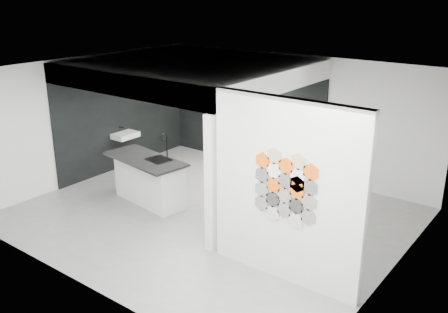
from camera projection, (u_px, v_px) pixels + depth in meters
floor at (211, 215)px, 9.72m from camera, size 7.00×6.00×0.01m
partition_panel at (286, 192)px, 7.23m from camera, size 2.45×0.15×2.80m
bay_clad_back at (244, 116)px, 12.31m from camera, size 4.40×0.04×2.35m
bay_clad_left at (124, 119)px, 12.07m from camera, size 0.04×4.00×2.35m
bulkhead at (191, 71)px, 10.38m from camera, size 4.40×4.00×0.40m
corner_column at (211, 185)px, 8.11m from camera, size 0.16×0.16×2.35m
fascia_beam at (121, 85)px, 8.93m from camera, size 4.40×0.16×0.40m
wall_basin at (125, 135)px, 11.89m from camera, size 0.40×0.60×0.12m
display_shelf at (245, 113)px, 12.13m from camera, size 3.00×0.15×0.04m
kitchen_island at (149, 179)px, 10.16m from camera, size 1.94×1.07×1.49m
stockpot at (207, 102)px, 12.78m from camera, size 0.28×0.28×0.17m
kettle at (290, 117)px, 11.39m from camera, size 0.22×0.22×0.16m
glass_bowl at (294, 119)px, 11.34m from camera, size 0.16×0.16×0.09m
glass_vase at (294, 117)px, 11.33m from camera, size 0.12×0.12×0.15m
bottle_dark at (230, 107)px, 12.36m from camera, size 0.07×0.07×0.14m
utensil_cup at (220, 106)px, 12.55m from camera, size 0.10×0.10×0.10m
hex_tile_cluster at (286, 188)px, 7.11m from camera, size 1.04×0.02×1.16m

